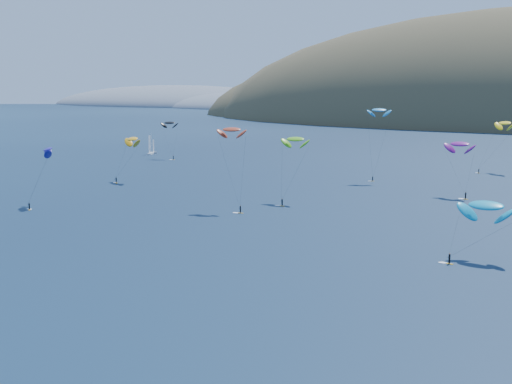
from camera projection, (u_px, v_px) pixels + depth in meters
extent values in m
ellipsoid|color=#3D3526|center=(370.00, 123.00, 680.35)|extent=(340.00, 240.00, 120.00)
ellipsoid|color=slate|center=(177.00, 107.00, 987.23)|extent=(400.00, 240.00, 60.00)
ellipsoid|color=slate|center=(252.00, 109.00, 886.55)|extent=(240.00, 180.00, 44.00)
cube|color=white|center=(151.00, 154.00, 331.38)|extent=(4.08, 7.04, 0.82)
cylinder|color=white|center=(151.00, 143.00, 331.03)|extent=(0.13, 0.13, 9.57)
cube|color=yellow|center=(116.00, 183.00, 239.32)|extent=(1.54, 1.07, 0.08)
cylinder|color=black|center=(116.00, 180.00, 239.17)|extent=(0.35, 0.35, 1.61)
sphere|color=#8C6047|center=(116.00, 177.00, 239.03)|extent=(0.27, 0.27, 0.27)
ellipsoid|color=orange|center=(132.00, 139.00, 243.02)|extent=(10.05, 7.88, 5.09)
cube|color=yellow|center=(282.00, 206.00, 195.97)|extent=(1.57, 0.48, 0.09)
cylinder|color=black|center=(282.00, 202.00, 195.82)|extent=(0.37, 0.37, 1.67)
sphere|color=#8C6047|center=(282.00, 199.00, 195.67)|extent=(0.28, 0.28, 0.28)
ellipsoid|color=#58B719|center=(295.00, 139.00, 203.06)|extent=(8.46, 4.05, 4.69)
cube|color=yellow|center=(373.00, 181.00, 243.89)|extent=(1.33, 0.85, 0.07)
cylinder|color=black|center=(373.00, 179.00, 243.76)|extent=(0.30, 0.30, 1.37)
sphere|color=#8C6047|center=(373.00, 176.00, 243.64)|extent=(0.23, 0.23, 0.23)
ellipsoid|color=#1C82C1|center=(379.00, 110.00, 243.01)|extent=(8.49, 6.33, 4.30)
cube|color=yellow|center=(449.00, 264.00, 134.63)|extent=(1.63, 0.75, 0.09)
cylinder|color=black|center=(449.00, 259.00, 134.48)|extent=(0.37, 0.37, 1.68)
sphere|color=#8C6047|center=(450.00, 254.00, 134.33)|extent=(0.28, 0.28, 0.28)
ellipsoid|color=#0590BD|center=(486.00, 205.00, 137.57)|extent=(11.58, 7.02, 6.03)
cube|color=yellow|center=(465.00, 199.00, 207.01)|extent=(1.71, 0.85, 0.09)
cylinder|color=black|center=(466.00, 196.00, 206.85)|extent=(0.39, 0.39, 1.76)
sphere|color=#8C6047|center=(466.00, 192.00, 206.69)|extent=(0.29, 0.29, 0.29)
ellipsoid|color=#6F0E77|center=(460.00, 144.00, 212.17)|extent=(10.13, 6.44, 5.23)
cube|color=yellow|center=(240.00, 213.00, 185.66)|extent=(1.60, 0.83, 0.08)
cylinder|color=black|center=(240.00, 209.00, 185.51)|extent=(0.36, 0.36, 1.64)
sphere|color=#8C6047|center=(240.00, 206.00, 185.36)|extent=(0.28, 0.28, 0.28)
ellipsoid|color=#A2341C|center=(232.00, 129.00, 190.15)|extent=(8.38, 5.49, 4.30)
cube|color=yellow|center=(29.00, 210.00, 190.11)|extent=(1.34, 1.36, 0.08)
cylinder|color=black|center=(29.00, 207.00, 189.96)|extent=(0.35, 0.35, 1.58)
sphere|color=#8C6047|center=(29.00, 203.00, 189.82)|extent=(0.27, 0.27, 0.27)
ellipsoid|color=navy|center=(48.00, 149.00, 197.28)|extent=(8.08, 8.16, 4.37)
cube|color=yellow|center=(479.00, 173.00, 264.04)|extent=(1.30, 1.17, 0.08)
cylinder|color=black|center=(479.00, 171.00, 263.91)|extent=(0.32, 0.32, 1.46)
sphere|color=#8C6047|center=(479.00, 169.00, 263.78)|extent=(0.24, 0.24, 0.24)
ellipsoid|color=yellow|center=(505.00, 123.00, 266.80)|extent=(9.90, 9.19, 5.17)
cube|color=yellow|center=(173.00, 160.00, 308.46)|extent=(1.48, 0.72, 0.08)
cylinder|color=black|center=(173.00, 158.00, 308.32)|extent=(0.33, 0.33, 1.53)
sphere|color=#8C6047|center=(173.00, 156.00, 308.18)|extent=(0.26, 0.26, 0.26)
ellipsoid|color=black|center=(169.00, 123.00, 313.51)|extent=(8.35, 5.25, 4.32)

